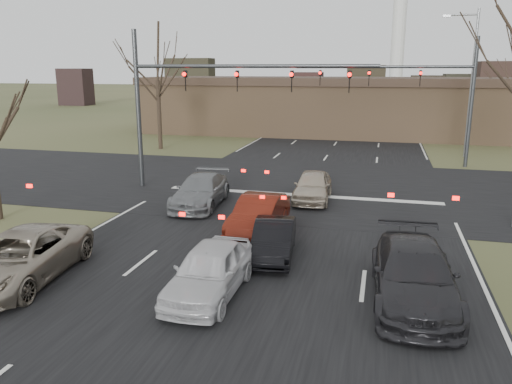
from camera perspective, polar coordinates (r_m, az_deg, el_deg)
ground at (r=12.81m, az=-4.85°, el=-14.44°), size 360.00×360.00×0.00m
road_main at (r=70.98m, az=11.34°, el=8.72°), size 14.00×300.00×0.02m
road_cross at (r=26.60m, az=5.74°, el=0.66°), size 200.00×14.00×0.02m
building at (r=48.78m, az=12.35°, el=9.57°), size 42.40×10.40×5.30m
mast_arm_near at (r=25.31m, az=-6.72°, el=11.54°), size 12.12×0.24×8.00m
mast_arm_far at (r=33.72m, az=18.76°, el=11.38°), size 11.12×0.24×8.00m
streetlight_right_far at (r=38.03m, az=23.22°, el=12.07°), size 2.34×0.25×10.00m
tree_left_far at (r=39.40m, az=-11.33°, el=15.48°), size 5.70×5.70×9.50m
car_silver_suv at (r=16.22m, az=-25.42°, el=-6.76°), size 2.94×5.42×1.44m
car_white_sedan at (r=13.87m, az=-5.33°, el=-8.91°), size 1.69×4.17×1.42m
car_black_hatch at (r=16.55m, az=2.04°, el=-5.40°), size 1.71×3.80×1.21m
car_charcoal_sedan at (r=14.09m, az=17.59°, el=-8.95°), size 2.35×5.31×1.52m
car_grey_ahead at (r=22.75m, az=-6.35°, el=0.13°), size 2.31×4.92×1.39m
car_red_ahead at (r=18.91m, az=0.31°, el=-2.60°), size 1.66×4.32×1.40m
car_silver_ahead at (r=23.69m, az=6.49°, el=0.69°), size 1.80×4.16×1.40m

